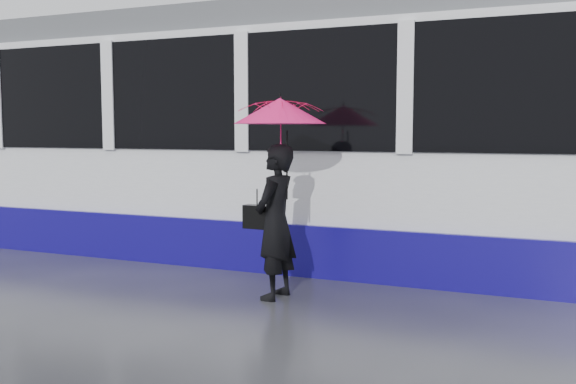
% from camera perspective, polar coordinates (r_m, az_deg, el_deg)
% --- Properties ---
extents(ground, '(90.00, 90.00, 0.00)m').
position_cam_1_polar(ground, '(6.42, 0.87, -10.20)').
color(ground, '#2A2A2F').
rests_on(ground, ground).
extents(rails, '(34.00, 1.51, 0.02)m').
position_cam_1_polar(rails, '(8.72, 7.13, -5.99)').
color(rails, '#3F3D38').
rests_on(rails, ground).
extents(tram, '(26.00, 2.56, 3.35)m').
position_cam_1_polar(tram, '(8.79, 2.52, 4.82)').
color(tram, white).
rests_on(tram, ground).
extents(woman, '(0.41, 0.60, 1.60)m').
position_cam_1_polar(woman, '(6.60, -1.12, -2.67)').
color(woman, black).
rests_on(woman, ground).
extents(umbrella, '(0.98, 0.98, 1.08)m').
position_cam_1_polar(umbrella, '(6.52, -0.73, 5.62)').
color(umbrella, '#F3147B').
rests_on(umbrella, ground).
extents(handbag, '(0.29, 0.14, 0.43)m').
position_cam_1_polar(handbag, '(6.71, -2.76, -2.21)').
color(handbag, black).
rests_on(handbag, ground).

